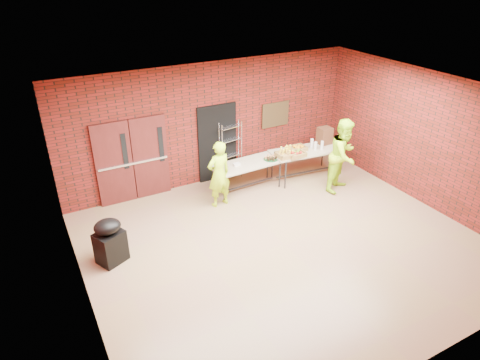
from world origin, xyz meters
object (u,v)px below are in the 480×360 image
Objects in this scene: wire_rack at (231,151)px; coffee_dispenser at (325,136)px; table_left at (247,165)px; volunteer_man at (344,155)px; covered_grill at (110,241)px; table_right at (306,152)px; volunteer_woman at (219,174)px.

wire_rack reaches higher than coffee_dispenser.
table_left is at bearing -179.44° from coffee_dispenser.
volunteer_man reaches higher than table_left.
covered_grill reaches higher than table_left.
wire_rack is at bearing 4.60° from covered_grill.
coffee_dispenser is (0.72, 0.14, 0.30)m from table_right.
table_left is 4.00× the size of coffee_dispenser.
volunteer_woman is 0.87× the size of volunteer_man.
volunteer_woman is (2.87, 0.96, 0.35)m from covered_grill.
covered_grill is (-3.79, -2.13, -0.33)m from wire_rack.
table_left is at bearing -166.66° from volunteer_woman.
table_left is 0.97× the size of volunteer_man.
wire_rack is 1.68× the size of covered_grill.
volunteer_man is at bearing 159.29° from volunteer_woman.
volunteer_man reaches higher than table_right.
volunteer_woman is (-0.98, -0.36, 0.15)m from table_left.
table_right is 2.09× the size of covered_grill.
wire_rack is 0.97× the size of volunteer_woman.
coffee_dispenser is 6.50m from covered_grill.
wire_rack is 0.85× the size of volunteer_man.
coffee_dispenser is at bearing -26.02° from wire_rack.
table_right is at bearing -168.65° from coffee_dispenser.
table_right is 1.12m from volunteer_man.
covered_grill is 0.58× the size of volunteer_woman.
volunteer_woman is at bearing -168.58° from table_right.
covered_grill is at bearing -159.79° from wire_rack.
volunteer_woman is at bearing -162.08° from table_left.
covered_grill is (-6.33, -1.35, -0.55)m from coffee_dispenser.
covered_grill is 0.50× the size of volunteer_man.
volunteer_man is (2.25, -1.93, 0.15)m from wire_rack.
wire_rack is 2.05m from table_right.
table_left is at bearing -5.69° from covered_grill.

